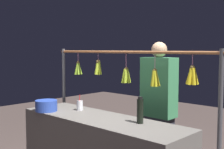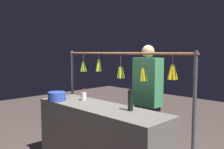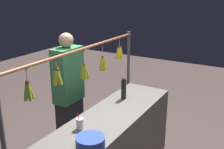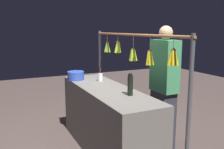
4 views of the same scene
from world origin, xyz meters
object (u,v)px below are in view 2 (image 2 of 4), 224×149
at_px(water_bottle, 130,101).
at_px(blue_bucket, 57,96).
at_px(drink_cup, 84,96).
at_px(vendor_person, 147,103).

height_order(water_bottle, blue_bucket, water_bottle).
bearing_deg(blue_bucket, drink_cup, -130.06).
height_order(blue_bucket, vendor_person, vendor_person).
xyz_separation_m(drink_cup, vendor_person, (-0.68, -0.70, -0.11)).
xyz_separation_m(blue_bucket, drink_cup, (-0.26, -0.31, -0.01)).
xyz_separation_m(water_bottle, vendor_person, (0.26, -0.70, -0.18)).
relative_size(water_bottle, vendor_person, 0.15).
relative_size(blue_bucket, vendor_person, 0.15).
bearing_deg(water_bottle, vendor_person, -69.58).
distance_m(blue_bucket, drink_cup, 0.41).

